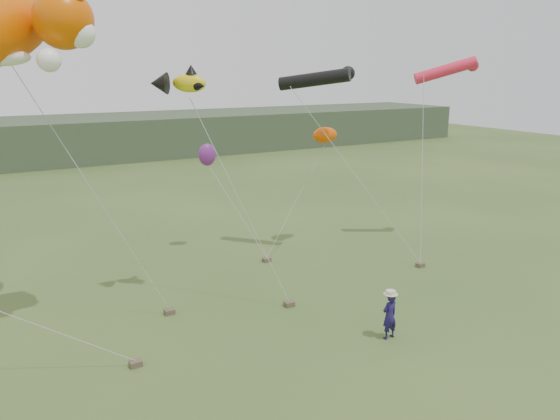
{
  "coord_description": "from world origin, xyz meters",
  "views": [
    {
      "loc": [
        -10.15,
        -12.6,
        8.63
      ],
      "look_at": [
        -1.2,
        3.0,
        4.01
      ],
      "focal_mm": 35.0,
      "sensor_mm": 36.0,
      "label": 1
    }
  ],
  "objects": [
    {
      "name": "misc_kites",
      "position": [
        2.94,
        10.33,
        5.21
      ],
      "size": [
        6.53,
        2.63,
        1.74
      ],
      "color": "#DB4A01",
      "rests_on": "ground"
    },
    {
      "name": "sandbag_anchors",
      "position": [
        -0.68,
        4.83,
        0.09
      ],
      "size": [
        13.87,
        6.44,
        0.18
      ],
      "color": "brown",
      "rests_on": "ground"
    },
    {
      "name": "headland",
      "position": [
        -3.11,
        44.69,
        1.92
      ],
      "size": [
        90.0,
        13.0,
        4.0
      ],
      "color": "#2D3D28",
      "rests_on": "ground"
    },
    {
      "name": "ground",
      "position": [
        0.0,
        0.0,
        0.0
      ],
      "size": [
        120.0,
        120.0,
        0.0
      ],
      "primitive_type": "plane",
      "color": "#385123",
      "rests_on": "ground"
    },
    {
      "name": "cat_kite",
      "position": [
        -8.74,
        6.62,
        9.86
      ],
      "size": [
        6.5,
        5.02,
        3.4
      ],
      "color": "#DA5400",
      "rests_on": "ground"
    },
    {
      "name": "fish_kite",
      "position": [
        -3.4,
        6.44,
        8.2
      ],
      "size": [
        2.16,
        1.43,
        1.04
      ],
      "color": "yellow",
      "rests_on": "ground"
    },
    {
      "name": "tube_kites",
      "position": [
        6.93,
        8.0,
        8.43
      ],
      "size": [
        9.53,
        4.13,
        1.6
      ],
      "color": "black",
      "rests_on": "ground"
    },
    {
      "name": "festival_attendant",
      "position": [
        1.18,
        -0.09,
        0.8
      ],
      "size": [
        0.61,
        0.42,
        1.6
      ],
      "primitive_type": "imported",
      "rotation": [
        0.0,
        0.0,
        3.21
      ],
      "color": "#1A1349",
      "rests_on": "ground"
    }
  ]
}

